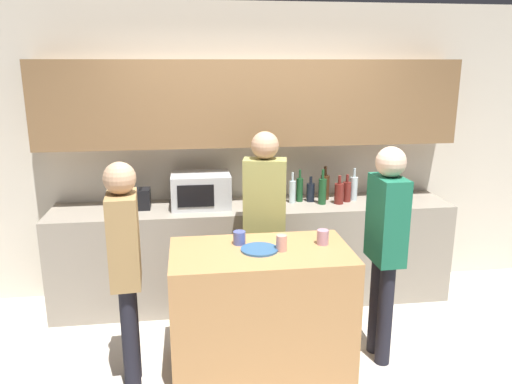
% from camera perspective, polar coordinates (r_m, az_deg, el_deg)
% --- Properties ---
extents(back_wall, '(6.40, 0.40, 2.70)m').
position_cam_1_polar(back_wall, '(4.65, -0.70, 6.72)').
color(back_wall, beige).
rests_on(back_wall, ground_plane).
extents(back_counter, '(3.60, 0.62, 0.92)m').
position_cam_1_polar(back_counter, '(4.67, -0.25, -6.95)').
color(back_counter, gray).
rests_on(back_counter, ground_plane).
extents(kitchen_island, '(1.25, 0.70, 0.92)m').
position_cam_1_polar(kitchen_island, '(3.66, 0.55, -13.38)').
color(kitchen_island, '#B27F4C').
rests_on(kitchen_island, ground_plane).
extents(microwave, '(0.52, 0.39, 0.30)m').
position_cam_1_polar(microwave, '(4.47, -6.32, 0.20)').
color(microwave, '#B7BABC').
rests_on(microwave, back_counter).
extents(toaster, '(0.26, 0.16, 0.18)m').
position_cam_1_polar(toaster, '(4.51, -13.64, -0.78)').
color(toaster, black).
rests_on(toaster, back_counter).
extents(potted_plant, '(0.14, 0.14, 0.39)m').
position_cam_1_polar(potted_plant, '(4.82, 15.04, 1.46)').
color(potted_plant, brown).
rests_on(potted_plant, back_counter).
extents(bottle_0, '(0.06, 0.06, 0.28)m').
position_cam_1_polar(bottle_0, '(4.58, 4.18, 0.08)').
color(bottle_0, silver).
rests_on(bottle_0, back_counter).
extents(bottle_1, '(0.06, 0.06, 0.30)m').
position_cam_1_polar(bottle_1, '(4.63, 5.01, 0.33)').
color(bottle_1, '#194723').
rests_on(bottle_1, back_counter).
extents(bottle_2, '(0.07, 0.07, 0.24)m').
position_cam_1_polar(bottle_2, '(4.64, 6.25, 0.01)').
color(bottle_2, black).
rests_on(bottle_2, back_counter).
extents(bottle_3, '(0.07, 0.07, 0.32)m').
position_cam_1_polar(bottle_3, '(4.56, 7.59, 0.14)').
color(bottle_3, '#194723').
rests_on(bottle_3, back_counter).
extents(bottle_4, '(0.08, 0.08, 0.32)m').
position_cam_1_polar(bottle_4, '(4.73, 7.88, 0.61)').
color(bottle_4, '#472814').
rests_on(bottle_4, back_counter).
extents(bottle_5, '(0.09, 0.09, 0.26)m').
position_cam_1_polar(bottle_5, '(4.60, 9.47, -0.12)').
color(bottle_5, maroon).
rests_on(bottle_5, back_counter).
extents(bottle_6, '(0.08, 0.08, 0.25)m').
position_cam_1_polar(bottle_6, '(4.69, 10.34, 0.10)').
color(bottle_6, maroon).
rests_on(bottle_6, back_counter).
extents(bottle_7, '(0.07, 0.07, 0.30)m').
position_cam_1_polar(bottle_7, '(4.74, 11.10, 0.46)').
color(bottle_7, silver).
rests_on(bottle_7, back_counter).
extents(plate_on_island, '(0.26, 0.26, 0.01)m').
position_cam_1_polar(plate_on_island, '(3.46, 0.40, -6.58)').
color(plate_on_island, '#2D5684').
rests_on(plate_on_island, kitchen_island).
extents(cup_0, '(0.09, 0.09, 0.10)m').
position_cam_1_polar(cup_0, '(3.56, -1.91, -5.25)').
color(cup_0, '#4B589F').
rests_on(cup_0, kitchen_island).
extents(cup_1, '(0.07, 0.07, 0.11)m').
position_cam_1_polar(cup_1, '(3.44, 2.94, -5.84)').
color(cup_1, tan).
rests_on(cup_1, kitchen_island).
extents(cup_2, '(0.08, 0.08, 0.11)m').
position_cam_1_polar(cup_2, '(3.59, 7.64, -5.14)').
color(cup_2, '#B38297').
rests_on(cup_2, kitchen_island).
extents(person_left, '(0.21, 0.34, 1.62)m').
position_cam_1_polar(person_left, '(3.70, 14.60, -5.08)').
color(person_left, black).
rests_on(person_left, ground_plane).
extents(person_center, '(0.21, 0.35, 1.58)m').
position_cam_1_polar(person_center, '(3.40, -14.71, -7.41)').
color(person_center, black).
rests_on(person_center, ground_plane).
extents(person_right, '(0.37, 0.25, 1.66)m').
position_cam_1_polar(person_right, '(4.03, 1.00, -2.56)').
color(person_right, black).
rests_on(person_right, ground_plane).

